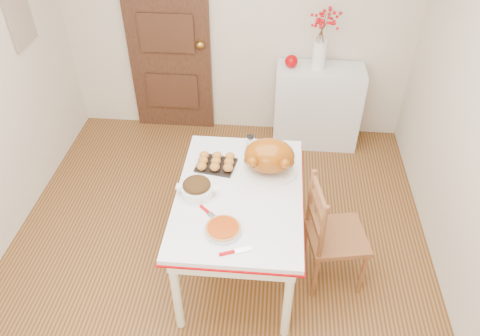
# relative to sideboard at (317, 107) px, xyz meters

# --- Properties ---
(floor) EXTENTS (3.50, 4.00, 0.00)m
(floor) POSITION_rel_sideboard_xyz_m (-0.84, -1.78, -0.43)
(floor) COLOR #4D2A0F
(floor) RESTS_ON ground
(wall_back) EXTENTS (3.50, 0.00, 2.50)m
(wall_back) POSITION_rel_sideboard_xyz_m (-0.84, 0.22, 0.82)
(wall_back) COLOR beige
(wall_back) RESTS_ON ground
(door_back) EXTENTS (0.85, 0.06, 2.06)m
(door_back) POSITION_rel_sideboard_xyz_m (-1.54, 0.19, 0.60)
(door_back) COLOR black
(door_back) RESTS_ON ground
(photo_board) EXTENTS (0.03, 0.35, 0.45)m
(photo_board) POSITION_rel_sideboard_xyz_m (-2.57, -0.58, 1.07)
(photo_board) COLOR #AEA28C
(photo_board) RESTS_ON ground
(sideboard) EXTENTS (0.86, 0.38, 0.86)m
(sideboard) POSITION_rel_sideboard_xyz_m (0.00, 0.00, 0.00)
(sideboard) COLOR silver
(sideboard) RESTS_ON floor
(kitchen_table) EXTENTS (0.90, 1.31, 0.78)m
(kitchen_table) POSITION_rel_sideboard_xyz_m (-0.64, -1.75, -0.04)
(kitchen_table) COLOR white
(kitchen_table) RESTS_ON floor
(chair_oak) EXTENTS (0.48, 0.48, 0.93)m
(chair_oak) POSITION_rel_sideboard_xyz_m (0.07, -1.79, 0.03)
(chair_oak) COLOR #975126
(chair_oak) RESTS_ON floor
(berry_vase) EXTENTS (0.30, 0.30, 0.58)m
(berry_vase) POSITION_rel_sideboard_xyz_m (-0.04, 0.00, 0.72)
(berry_vase) COLOR white
(berry_vase) RESTS_ON sideboard
(apple) EXTENTS (0.12, 0.12, 0.12)m
(apple) POSITION_rel_sideboard_xyz_m (-0.30, 0.00, 0.49)
(apple) COLOR #B00005
(apple) RESTS_ON sideboard
(turkey_platter) EXTENTS (0.51, 0.46, 0.27)m
(turkey_platter) POSITION_rel_sideboard_xyz_m (-0.45, -1.51, 0.49)
(turkey_platter) COLOR #914A03
(turkey_platter) RESTS_ON kitchen_table
(pumpkin_pie) EXTENTS (0.27, 0.27, 0.05)m
(pumpkin_pie) POSITION_rel_sideboard_xyz_m (-0.72, -2.13, 0.38)
(pumpkin_pie) COLOR #9D3104
(pumpkin_pie) RESTS_ON kitchen_table
(stuffing_dish) EXTENTS (0.31, 0.26, 0.11)m
(stuffing_dish) POSITION_rel_sideboard_xyz_m (-0.93, -1.79, 0.41)
(stuffing_dish) COLOR #3C260F
(stuffing_dish) RESTS_ON kitchen_table
(rolls_tray) EXTENTS (0.31, 0.26, 0.07)m
(rolls_tray) POSITION_rel_sideboard_xyz_m (-0.84, -1.48, 0.39)
(rolls_tray) COLOR #BB7730
(rolls_tray) RESTS_ON kitchen_table
(pie_server) EXTENTS (0.21, 0.13, 0.01)m
(pie_server) POSITION_rel_sideboard_xyz_m (-0.62, -2.29, 0.36)
(pie_server) COLOR silver
(pie_server) RESTS_ON kitchen_table
(carving_knife) EXTENTS (0.22, 0.21, 0.01)m
(carving_knife) POSITION_rel_sideboard_xyz_m (-0.80, -2.00, 0.36)
(carving_knife) COLOR silver
(carving_knife) RESTS_ON kitchen_table
(drinking_glass) EXTENTS (0.08, 0.08, 0.11)m
(drinking_glass) POSITION_rel_sideboard_xyz_m (-0.60, -1.24, 0.41)
(drinking_glass) COLOR white
(drinking_glass) RESTS_ON kitchen_table
(shaker_pair) EXTENTS (0.10, 0.06, 0.09)m
(shaker_pair) POSITION_rel_sideboard_xyz_m (-0.37, -1.28, 0.40)
(shaker_pair) COLOR white
(shaker_pair) RESTS_ON kitchen_table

